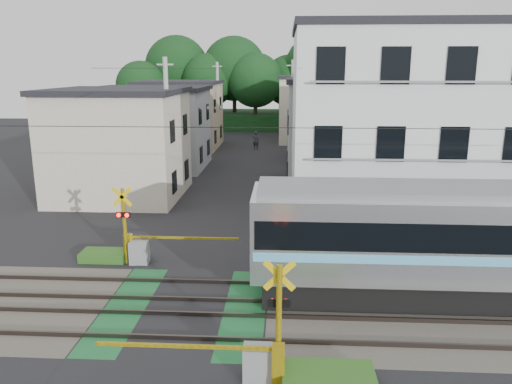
# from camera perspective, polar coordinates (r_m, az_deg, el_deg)

# --- Properties ---
(ground) EXTENTS (120.00, 120.00, 0.00)m
(ground) POSITION_cam_1_polar(r_m,az_deg,el_deg) (16.39, -8.09, -13.00)
(ground) COLOR black
(track_bed) EXTENTS (120.00, 120.00, 0.14)m
(track_bed) POSITION_cam_1_polar(r_m,az_deg,el_deg) (16.37, -8.10, -12.89)
(track_bed) COLOR #47423A
(track_bed) RESTS_ON ground
(crossing_signal_near) EXTENTS (4.74, 0.65, 3.09)m
(crossing_signal_near) POSITION_cam_1_polar(r_m,az_deg,el_deg) (12.58, 0.59, -18.12)
(crossing_signal_near) COLOR yellow
(crossing_signal_near) RESTS_ON ground
(crossing_signal_far) EXTENTS (4.74, 0.65, 3.09)m
(crossing_signal_far) POSITION_cam_1_polar(r_m,az_deg,el_deg) (19.98, -13.44, -5.99)
(crossing_signal_far) COLOR yellow
(crossing_signal_far) RESTS_ON ground
(apartment_block) EXTENTS (10.20, 8.36, 9.30)m
(apartment_block) POSITION_cam_1_polar(r_m,az_deg,el_deg) (24.56, 16.17, 7.00)
(apartment_block) COLOR silver
(apartment_block) RESTS_ON ground
(houses_row) EXTENTS (22.07, 31.35, 6.80)m
(houses_row) POSITION_cam_1_polar(r_m,az_deg,el_deg) (40.53, -0.71, 8.06)
(houses_row) COLOR beige
(houses_row) RESTS_ON ground
(tree_hill) EXTENTS (40.00, 12.73, 11.60)m
(tree_hill) POSITION_cam_1_polar(r_m,az_deg,el_deg) (63.38, 0.90, 12.34)
(tree_hill) COLOR #123615
(tree_hill) RESTS_ON ground
(catenary) EXTENTS (60.00, 5.04, 7.00)m
(catenary) POSITION_cam_1_polar(r_m,az_deg,el_deg) (15.09, 14.37, -0.67)
(catenary) COLOR #2D2D33
(catenary) RESTS_ON ground
(utility_poles) EXTENTS (7.90, 42.00, 8.00)m
(utility_poles) POSITION_cam_1_polar(r_m,az_deg,el_deg) (37.68, -3.03, 8.88)
(utility_poles) COLOR #A5A5A0
(utility_poles) RESTS_ON ground
(pedestrian) EXTENTS (0.71, 0.55, 1.72)m
(pedestrian) POSITION_cam_1_polar(r_m,az_deg,el_deg) (46.86, -0.02, 5.92)
(pedestrian) COLOR #2C3238
(pedestrian) RESTS_ON ground
(weed_patches) EXTENTS (10.25, 8.80, 0.40)m
(weed_patches) POSITION_cam_1_polar(r_m,az_deg,el_deg) (15.99, -1.83, -12.85)
(weed_patches) COLOR #2D5E1E
(weed_patches) RESTS_ON ground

